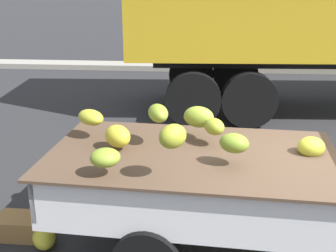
# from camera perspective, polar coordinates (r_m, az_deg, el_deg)

# --- Properties ---
(curb_strip) EXTENTS (80.00, 0.80, 0.16)m
(curb_strip) POSITION_cam_1_polar(r_m,az_deg,el_deg) (14.18, 10.39, 7.39)
(curb_strip) COLOR gray
(curb_strip) RESTS_ON ground
(fallen_banana_bunch_near_tailgate) EXTENTS (0.38, 0.45, 0.21)m
(fallen_banana_bunch_near_tailgate) POSITION_cam_1_polar(r_m,az_deg,el_deg) (5.12, -15.73, -13.69)
(fallen_banana_bunch_near_tailgate) COLOR gold
(fallen_banana_bunch_near_tailgate) RESTS_ON ground
(produce_crate) EXTENTS (0.53, 0.37, 0.24)m
(produce_crate) POSITION_cam_1_polar(r_m,az_deg,el_deg) (5.38, -18.54, -12.16)
(produce_crate) COLOR olive
(produce_crate) RESTS_ON ground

